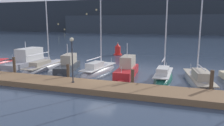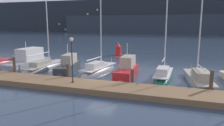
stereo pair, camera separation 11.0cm
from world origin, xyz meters
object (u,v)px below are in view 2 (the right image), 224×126
at_px(motorboat_berth_2, 27,63).
at_px(sailboat_berth_5, 99,71).
at_px(motorboat_berth_6, 127,72).
at_px(sailboat_berth_3, 46,67).
at_px(channel_buoy, 118,50).
at_px(motorboat_berth_4, 68,68).
at_px(dock_lamppost, 72,52).
at_px(sailboat_berth_8, 198,81).
at_px(sailboat_berth_7, 163,78).

bearing_deg(motorboat_berth_2, sailboat_berth_5, -2.35).
relative_size(sailboat_berth_5, motorboat_berth_6, 1.74).
xyz_separation_m(motorboat_berth_2, sailboat_berth_5, (9.72, -0.40, -0.30)).
distance_m(sailboat_berth_3, motorboat_berth_6, 10.07).
bearing_deg(sailboat_berth_3, channel_buoy, 68.14).
height_order(motorboat_berth_4, dock_lamppost, dock_lamppost).
height_order(sailboat_berth_5, motorboat_berth_6, sailboat_berth_5).
distance_m(motorboat_berth_4, motorboat_berth_6, 6.94).
bearing_deg(dock_lamppost, sailboat_berth_8, 26.80).
height_order(sailboat_berth_8, dock_lamppost, sailboat_berth_8).
xyz_separation_m(sailboat_berth_8, dock_lamppost, (-9.98, -5.04, 2.81)).
xyz_separation_m(channel_buoy, dock_lamppost, (1.71, -18.76, 2.16)).
xyz_separation_m(motorboat_berth_2, sailboat_berth_7, (16.71, -1.33, -0.28)).
height_order(motorboat_berth_6, sailboat_berth_7, sailboat_berth_7).
bearing_deg(sailboat_berth_8, dock_lamppost, -153.20).
relative_size(sailboat_berth_7, channel_buoy, 4.14).
bearing_deg(motorboat_berth_6, sailboat_berth_5, 168.46).
xyz_separation_m(motorboat_berth_4, sailboat_berth_5, (3.58, 0.29, -0.16)).
relative_size(motorboat_berth_4, sailboat_berth_7, 0.69).
relative_size(sailboat_berth_3, motorboat_berth_4, 2.12).
bearing_deg(sailboat_berth_8, sailboat_berth_3, 176.67).
distance_m(motorboat_berth_2, motorboat_berth_4, 6.18).
relative_size(sailboat_berth_3, sailboat_berth_7, 1.46).
height_order(sailboat_berth_3, channel_buoy, sailboat_berth_3).
bearing_deg(channel_buoy, sailboat_berth_7, -57.85).
bearing_deg(channel_buoy, motorboat_berth_6, -69.79).
bearing_deg(motorboat_berth_4, channel_buoy, 81.30).
bearing_deg(sailboat_berth_7, channel_buoy, 122.15).
distance_m(sailboat_berth_7, channel_buoy, 16.13).
xyz_separation_m(sailboat_berth_3, sailboat_berth_8, (16.80, -0.98, 0.04)).
relative_size(sailboat_berth_3, sailboat_berth_8, 1.07).
xyz_separation_m(motorboat_berth_4, channel_buoy, (1.99, 13.01, 0.51)).
relative_size(motorboat_berth_2, motorboat_berth_4, 1.26).
bearing_deg(sailboat_berth_8, motorboat_berth_4, 177.04).
bearing_deg(sailboat_berth_8, motorboat_berth_6, 177.34).
bearing_deg(motorboat_berth_4, dock_lamppost, -57.21).
height_order(sailboat_berth_5, channel_buoy, sailboat_berth_5).
distance_m(sailboat_berth_3, sailboat_berth_5, 6.70).
distance_m(channel_buoy, dock_lamppost, 18.96).
bearing_deg(dock_lamppost, sailboat_berth_3, 138.58).
bearing_deg(motorboat_berth_4, sailboat_berth_8, -2.96).
height_order(channel_buoy, dock_lamppost, dock_lamppost).
bearing_deg(sailboat_berth_7, motorboat_berth_2, 175.45).
xyz_separation_m(motorboat_berth_4, sailboat_berth_7, (10.57, -0.64, -0.15)).
bearing_deg(motorboat_berth_2, motorboat_berth_4, -6.39).
xyz_separation_m(motorboat_berth_4, motorboat_berth_6, (6.92, -0.39, 0.08)).
bearing_deg(sailboat_berth_7, motorboat_berth_6, 176.11).
bearing_deg(motorboat_berth_4, motorboat_berth_2, 173.61).
height_order(motorboat_berth_4, sailboat_berth_7, sailboat_berth_7).
relative_size(motorboat_berth_2, motorboat_berth_6, 1.33).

